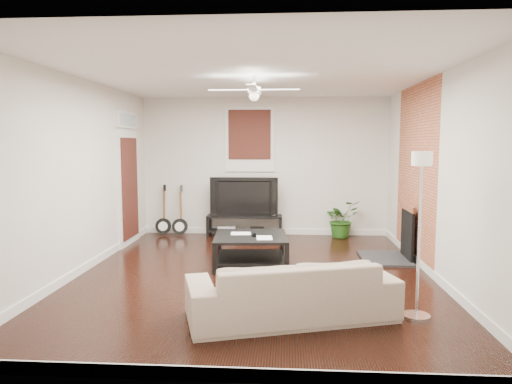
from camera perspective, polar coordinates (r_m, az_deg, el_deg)
room at (r=6.46m, az=-0.23°, el=1.84°), size 5.01×6.01×2.81m
brick_accent at (r=7.72m, az=19.09°, el=2.18°), size 0.02×2.20×2.80m
fireplace at (r=7.76m, az=16.80°, el=-4.72°), size 0.80×1.10×0.92m
window_back at (r=9.43m, az=-0.80°, el=6.49°), size 1.00×0.06×1.30m
door_left at (r=8.84m, az=-15.46°, el=1.77°), size 0.08×1.00×2.50m
tv_stand at (r=9.39m, az=-1.43°, el=-4.17°), size 1.51×0.40×0.42m
tv at (r=9.33m, az=-1.43°, el=-0.50°), size 1.36×0.18×0.78m
coffee_table at (r=7.20m, az=-0.65°, el=-7.15°), size 1.18×1.18×0.46m
sofa at (r=5.06m, az=4.37°, el=-11.83°), size 2.36×1.45×0.64m
floor_lamp at (r=5.21m, az=19.51°, el=-5.09°), size 0.37×0.37×1.80m
potted_plant at (r=9.38m, az=10.51°, el=-3.28°), size 0.87×0.83×0.75m
guitar_left at (r=9.61m, az=-11.42°, el=-2.20°), size 0.35×0.27×1.04m
guitar_right at (r=9.50m, az=-9.42°, el=-2.26°), size 0.37×0.30×1.04m
ceiling_fan at (r=6.48m, az=-0.24°, el=12.47°), size 1.24×1.24×0.32m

